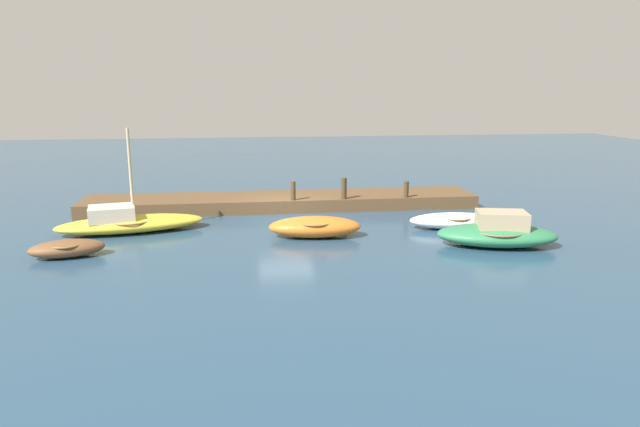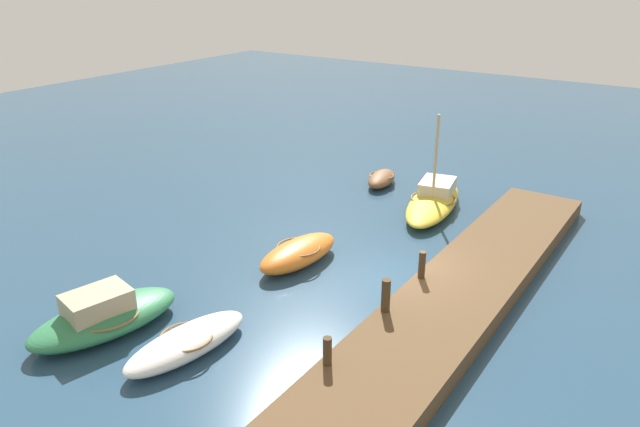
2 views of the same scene
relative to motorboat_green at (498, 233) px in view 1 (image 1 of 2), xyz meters
The scene contains 10 objects.
ground_plane 9.51m from the motorboat_green, 37.36° to the right, with size 84.00×84.00×0.00m, color navy.
dock_platform 10.97m from the motorboat_green, 46.52° to the right, with size 19.04×3.02×0.61m, color brown.
motorboat_green is the anchor object (origin of this frame).
dinghy_brown 15.61m from the motorboat_green, ahead, with size 2.72×1.65×0.62m.
rowboat_orange 6.98m from the motorboat_green, 18.07° to the right, with size 3.77×1.81×0.83m.
sailboat_yellow 14.71m from the motorboat_green, 15.70° to the right, with size 6.14×3.04×4.25m.
rowboat_white 2.83m from the motorboat_green, 78.38° to the right, with size 4.05×1.89×0.66m.
mooring_post_west 6.91m from the motorboat_green, 76.41° to the right, with size 0.23×0.23×0.77m, color #47331E.
mooring_post_mid_west 8.19m from the motorboat_green, 55.09° to the right, with size 0.26×0.26×1.01m, color #47331E.
mooring_post_mid_east 9.78m from the motorboat_green, 43.36° to the right, with size 0.22×0.22×0.90m, color #47331E.
Camera 1 is at (1.77, 25.39, 5.89)m, focal length 32.04 mm.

